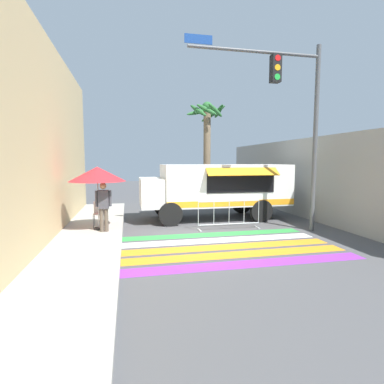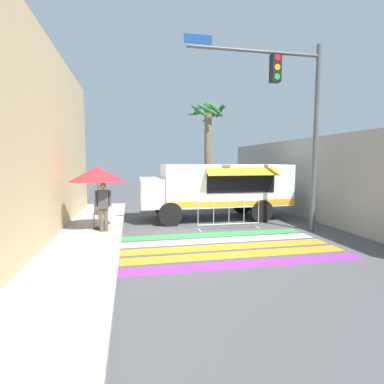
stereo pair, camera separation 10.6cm
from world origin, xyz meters
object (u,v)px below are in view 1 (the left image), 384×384
(folding_chair, at_px, (99,211))
(vendor_person, at_px, (104,204))
(barricade_front, at_px, (229,215))
(food_truck, at_px, (213,186))
(patio_umbrella, at_px, (97,174))
(palm_tree, at_px, (207,136))
(traffic_signal_pole, at_px, (293,105))

(folding_chair, distance_m, vendor_person, 0.99)
(vendor_person, distance_m, barricade_front, 4.48)
(food_truck, relative_size, vendor_person, 3.79)
(patio_umbrella, distance_m, folding_chair, 1.46)
(palm_tree, bearing_deg, traffic_signal_pole, -81.18)
(food_truck, xyz_separation_m, barricade_front, (0.01, -2.07, -0.90))
(patio_umbrella, xyz_separation_m, folding_chair, (-0.02, 0.51, -1.36))
(vendor_person, bearing_deg, patio_umbrella, 118.66)
(barricade_front, height_order, palm_tree, palm_tree)
(patio_umbrella, relative_size, folding_chair, 2.36)
(patio_umbrella, height_order, vendor_person, patio_umbrella)
(patio_umbrella, bearing_deg, vendor_person, -61.26)
(barricade_front, bearing_deg, food_truck, 90.18)
(vendor_person, xyz_separation_m, barricade_front, (4.44, 0.01, -0.54))
(traffic_signal_pole, bearing_deg, palm_tree, 98.82)
(folding_chair, bearing_deg, food_truck, 24.20)
(barricade_front, bearing_deg, palm_tree, 82.49)
(patio_umbrella, relative_size, vendor_person, 1.32)
(barricade_front, bearing_deg, traffic_signal_pole, -22.72)
(traffic_signal_pole, distance_m, patio_umbrella, 7.12)
(food_truck, height_order, folding_chair, food_truck)
(vendor_person, bearing_deg, barricade_front, -0.01)
(patio_umbrella, relative_size, barricade_front, 0.93)
(patio_umbrella, height_order, barricade_front, patio_umbrella)
(food_truck, relative_size, folding_chair, 6.78)
(food_truck, relative_size, palm_tree, 1.08)
(vendor_person, relative_size, barricade_front, 0.70)
(food_truck, xyz_separation_m, palm_tree, (0.85, 4.31, 2.54))
(traffic_signal_pole, xyz_separation_m, patio_umbrella, (-6.61, 1.19, -2.38))
(palm_tree, bearing_deg, patio_umbrella, -132.40)
(traffic_signal_pole, distance_m, vendor_person, 7.28)
(traffic_signal_pole, relative_size, barricade_front, 2.74)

